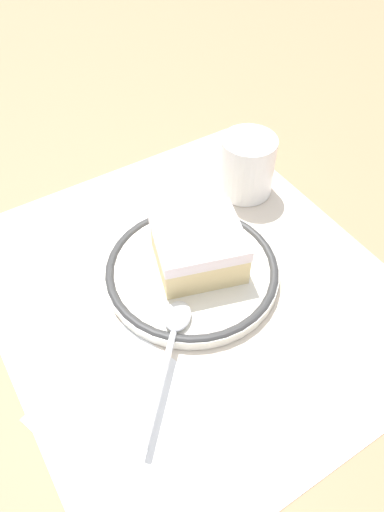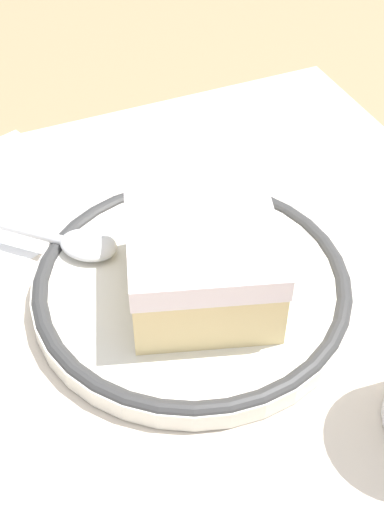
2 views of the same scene
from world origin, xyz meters
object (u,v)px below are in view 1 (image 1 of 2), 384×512
Objects in this scene: cup at (247,168)px; napkin at (125,408)px; spoon at (172,336)px; plate at (192,271)px; cake_slice at (199,248)px.

napkin is (-0.19, 0.27, -0.03)m from cup.
spoon is 1.56× the size of cup.
spoon reaches higher than plate.
napkin is at bearing 126.59° from plate.
cake_slice is 0.18m from napkin.
spoon is 0.90× the size of napkin.
plate is 1.58× the size of spoon.
cake_slice is 0.15m from cup.
cake_slice is at bearing 123.73° from cup.
plate is 0.09m from spoon.
spoon is 0.08m from napkin.
napkin is (-0.10, 0.14, -0.04)m from cake_slice.
plate is at bearing 101.21° from cake_slice.
cake_slice is at bearing -47.22° from spoon.
spoon is (-0.07, 0.07, -0.02)m from cake_slice.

